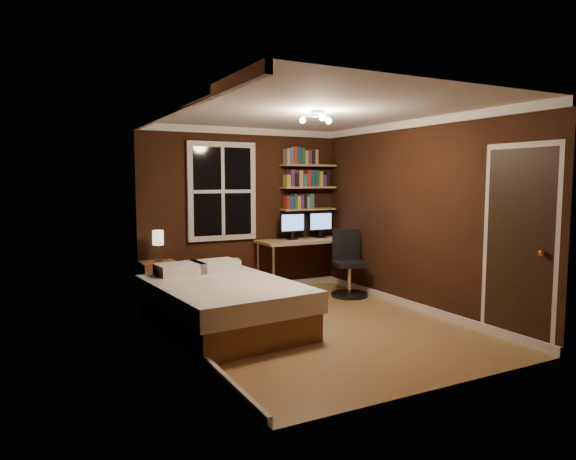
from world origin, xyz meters
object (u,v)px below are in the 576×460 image
radiator (228,277)px  monitor_right (320,225)px  monitor_left (292,226)px  desk_lamp (353,224)px  bedside_lamp (158,246)px  office_chair (349,271)px  bed (223,304)px  desk (310,243)px  nightstand (159,283)px

radiator → monitor_right: monitor_right is taller
monitor_left → monitor_right: size_ratio=1.00×
radiator → desk_lamp: (1.98, -0.42, 0.74)m
bedside_lamp → monitor_right: monitor_right is taller
monitor_right → desk_lamp: size_ratio=0.98×
desk_lamp → monitor_left: bearing=164.1°
monitor_right → office_chair: bearing=-87.5°
bed → desk: desk is taller
radiator → monitor_right: (1.54, -0.15, 0.73)m
desk → monitor_left: (-0.27, 0.08, 0.27)m
bed → desk_lamp: (2.67, 1.24, 0.72)m
bedside_lamp → desk: (2.36, -0.08, -0.08)m
nightstand → radiator: (1.06, 0.15, -0.03)m
radiator → desk: bearing=-10.1°
nightstand → office_chair: office_chair is taller
bedside_lamp → desk: bearing=-2.0°
monitor_left → nightstand: bearing=180.0°
bedside_lamp → desk_lamp: size_ratio=0.99×
radiator → bedside_lamp: bearing=-172.1°
office_chair → bed: bearing=-144.5°
bed → monitor_right: monitor_right is taller
nightstand → desk_lamp: desk_lamp is taller
monitor_left → office_chair: size_ratio=0.44×
monitor_left → bedside_lamp: bearing=180.0°
bed → nightstand: size_ratio=3.57×
monitor_right → desk: bearing=-160.5°
monitor_left → desk_lamp: bearing=-15.9°
nightstand → bedside_lamp: bedside_lamp is taller
monitor_left → monitor_right: same height
nightstand → radiator: 1.07m
bedside_lamp → office_chair: (2.63, -0.76, -0.44)m
radiator → monitor_left: size_ratio=1.26×
office_chair → nightstand: bearing=-179.0°
bed → desk_lamp: bearing=19.9°
monitor_left → office_chair: bearing=-54.4°
bed → monitor_right: (2.23, 1.51, 0.71)m
bedside_lamp → desk: 2.36m
monitor_left → desk_lamp: size_ratio=0.98×
nightstand → radiator: bearing=7.7°
desk → desk_lamp: (0.68, -0.19, 0.28)m
nightstand → desk_lamp: size_ratio=1.36×
monitor_left → bed: bearing=-138.7°
bedside_lamp → office_chair: 2.78m
radiator → monitor_left: bearing=-8.2°
monitor_right → monitor_left: bearing=180.0°
nightstand → monitor_right: monitor_right is taller
bed → monitor_left: monitor_left is taller
desk → monitor_left: size_ratio=3.90×
monitor_right → bed: bearing=-145.9°
bed → bedside_lamp: bearing=98.9°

